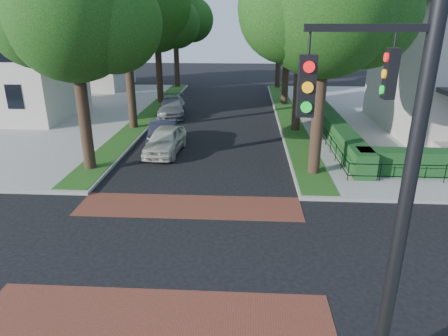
{
  "coord_description": "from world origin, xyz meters",
  "views": [
    {
      "loc": [
        2.24,
        -11.23,
        7.06
      ],
      "look_at": [
        1.38,
        3.44,
        1.6
      ],
      "focal_mm": 32.0,
      "sensor_mm": 36.0,
      "label": 1
    }
  ],
  "objects_px": {
    "parked_car_middle": "(163,134)",
    "traffic_signal": "(396,162)",
    "parked_car_front": "(165,140)",
    "parked_car_rear": "(172,107)"
  },
  "relations": [
    {
      "from": "parked_car_front",
      "to": "parked_car_middle",
      "type": "xyz_separation_m",
      "value": [
        -0.39,
        1.27,
        -0.02
      ]
    },
    {
      "from": "traffic_signal",
      "to": "parked_car_middle",
      "type": "height_order",
      "value": "traffic_signal"
    },
    {
      "from": "parked_car_middle",
      "to": "parked_car_rear",
      "type": "distance_m",
      "value": 8.04
    },
    {
      "from": "traffic_signal",
      "to": "parked_car_rear",
      "type": "distance_m",
      "value": 25.46
    },
    {
      "from": "traffic_signal",
      "to": "parked_car_rear",
      "type": "relative_size",
      "value": 1.64
    },
    {
      "from": "parked_car_front",
      "to": "parked_car_middle",
      "type": "height_order",
      "value": "parked_car_front"
    },
    {
      "from": "parked_car_middle",
      "to": "parked_car_front",
      "type": "bearing_deg",
      "value": -79.58
    },
    {
      "from": "parked_car_middle",
      "to": "traffic_signal",
      "type": "bearing_deg",
      "value": -70.93
    },
    {
      "from": "parked_car_front",
      "to": "parked_car_middle",
      "type": "bearing_deg",
      "value": 111.03
    },
    {
      "from": "traffic_signal",
      "to": "parked_car_middle",
      "type": "bearing_deg",
      "value": 115.78
    }
  ]
}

